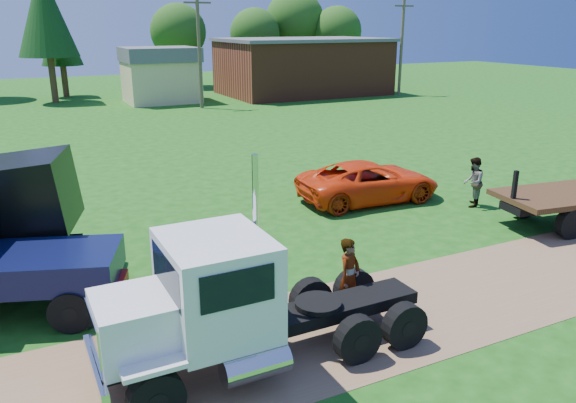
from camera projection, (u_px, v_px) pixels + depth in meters
name	position (u px, v px, depth m)	size (l,w,h in m)	color
ground	(415.00, 307.00, 13.82)	(140.00, 140.00, 0.00)	#16480F
dirt_track	(415.00, 307.00, 13.82)	(120.00, 4.20, 0.01)	brown
white_semi_tractor	(222.00, 305.00, 10.90)	(7.04, 2.53, 4.24)	black
orange_pickup	(369.00, 181.00, 21.89)	(2.59, 5.63, 1.56)	red
spectator_a	(349.00, 277.00, 13.24)	(0.70, 0.46, 1.92)	#999999
spectator_b	(473.00, 182.00, 21.17)	(0.92, 0.72, 1.90)	#999999
brick_building	(302.00, 66.00, 54.78)	(15.40, 10.40, 5.30)	brown
tan_shed	(161.00, 74.00, 48.90)	(6.20, 5.40, 4.70)	#CCB97F
utility_poles	(199.00, 49.00, 44.79)	(42.20, 0.28, 9.00)	brown
tree_row	(110.00, 23.00, 54.70)	(58.21, 15.12, 11.76)	#321D14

